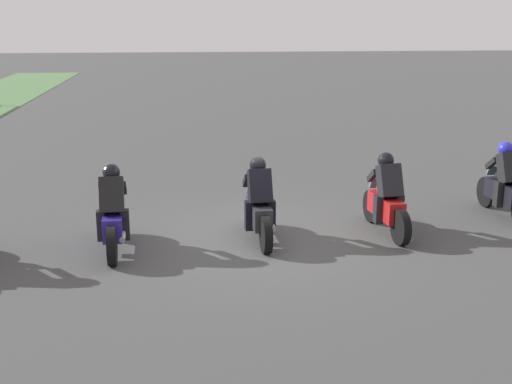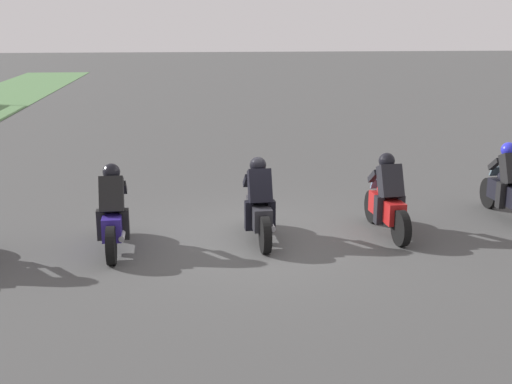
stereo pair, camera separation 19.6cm
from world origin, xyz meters
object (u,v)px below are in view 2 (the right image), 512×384
(rider_lane_a, at_px, (508,187))
(rider_lane_b, at_px, (387,201))
(rider_lane_d, at_px, (113,215))
(rider_lane_c, at_px, (259,207))

(rider_lane_a, distance_m, rider_lane_b, 2.80)
(rider_lane_b, relative_size, rider_lane_d, 1.00)
(rider_lane_a, xyz_separation_m, rider_lane_d, (-1.33, 7.61, 0.00))
(rider_lane_a, relative_size, rider_lane_c, 1.00)
(rider_lane_a, bearing_deg, rider_lane_b, 103.05)
(rider_lane_b, height_order, rider_lane_c, same)
(rider_lane_a, height_order, rider_lane_b, same)
(rider_lane_a, distance_m, rider_lane_d, 7.73)
(rider_lane_c, distance_m, rider_lane_d, 2.56)
(rider_lane_b, distance_m, rider_lane_d, 4.96)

